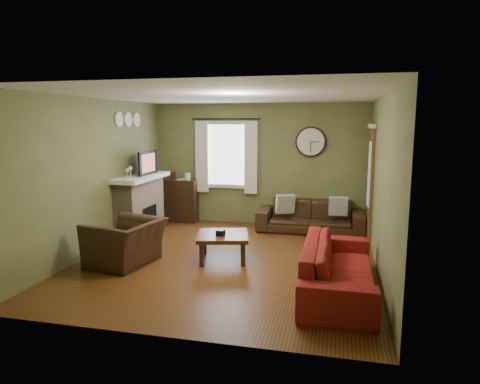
% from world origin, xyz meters
% --- Properties ---
extents(floor, '(4.60, 5.20, 0.00)m').
position_xyz_m(floor, '(0.00, 0.00, 0.00)').
color(floor, '#542F13').
rests_on(floor, ground).
extents(ceiling, '(4.60, 5.20, 0.00)m').
position_xyz_m(ceiling, '(0.00, 0.00, 2.60)').
color(ceiling, white).
rests_on(ceiling, ground).
extents(wall_left, '(0.00, 5.20, 2.60)m').
position_xyz_m(wall_left, '(-2.30, 0.00, 1.30)').
color(wall_left, olive).
rests_on(wall_left, ground).
extents(wall_right, '(0.00, 5.20, 2.60)m').
position_xyz_m(wall_right, '(2.30, 0.00, 1.30)').
color(wall_right, olive).
rests_on(wall_right, ground).
extents(wall_back, '(4.60, 0.00, 2.60)m').
position_xyz_m(wall_back, '(0.00, 2.60, 1.30)').
color(wall_back, olive).
rests_on(wall_back, ground).
extents(wall_front, '(4.60, 0.00, 2.60)m').
position_xyz_m(wall_front, '(0.00, -2.60, 1.30)').
color(wall_front, olive).
rests_on(wall_front, ground).
extents(fireplace, '(0.40, 1.40, 1.10)m').
position_xyz_m(fireplace, '(-2.10, 1.15, 0.55)').
color(fireplace, '#9E8567').
rests_on(fireplace, floor).
extents(firebox, '(0.04, 0.60, 0.55)m').
position_xyz_m(firebox, '(-1.91, 1.15, 0.30)').
color(firebox, black).
rests_on(firebox, fireplace).
extents(mantel, '(0.58, 1.60, 0.08)m').
position_xyz_m(mantel, '(-2.07, 1.15, 1.14)').
color(mantel, white).
rests_on(mantel, fireplace).
extents(tv, '(0.08, 0.60, 0.35)m').
position_xyz_m(tv, '(-2.05, 1.30, 1.35)').
color(tv, black).
rests_on(tv, mantel).
extents(tv_screen, '(0.02, 0.62, 0.36)m').
position_xyz_m(tv_screen, '(-1.97, 1.30, 1.41)').
color(tv_screen, '#994C3F').
rests_on(tv_screen, mantel).
extents(medallion_left, '(0.28, 0.28, 0.03)m').
position_xyz_m(medallion_left, '(-2.28, 0.80, 2.25)').
color(medallion_left, white).
rests_on(medallion_left, wall_left).
extents(medallion_mid, '(0.28, 0.28, 0.03)m').
position_xyz_m(medallion_mid, '(-2.28, 1.15, 2.25)').
color(medallion_mid, white).
rests_on(medallion_mid, wall_left).
extents(medallion_right, '(0.28, 0.28, 0.03)m').
position_xyz_m(medallion_right, '(-2.28, 1.50, 2.25)').
color(medallion_right, white).
rests_on(medallion_right, wall_left).
extents(window_pane, '(1.00, 0.02, 1.30)m').
position_xyz_m(window_pane, '(-0.70, 2.58, 1.50)').
color(window_pane, silver).
rests_on(window_pane, wall_back).
extents(curtain_rod, '(0.03, 0.03, 1.50)m').
position_xyz_m(curtain_rod, '(-0.70, 2.48, 2.27)').
color(curtain_rod, black).
rests_on(curtain_rod, wall_back).
extents(curtain_left, '(0.28, 0.04, 1.55)m').
position_xyz_m(curtain_left, '(-1.25, 2.48, 1.45)').
color(curtain_left, white).
rests_on(curtain_left, wall_back).
extents(curtain_right, '(0.28, 0.04, 1.55)m').
position_xyz_m(curtain_right, '(-0.15, 2.48, 1.45)').
color(curtain_right, white).
rests_on(curtain_right, wall_back).
extents(wall_clock, '(0.64, 0.06, 0.64)m').
position_xyz_m(wall_clock, '(1.10, 2.55, 1.80)').
color(wall_clock, white).
rests_on(wall_clock, wall_back).
extents(door, '(0.05, 0.90, 2.10)m').
position_xyz_m(door, '(2.27, 1.85, 1.05)').
color(door, brown).
rests_on(door, floor).
extents(bookshelf, '(0.79, 0.34, 0.94)m').
position_xyz_m(bookshelf, '(-1.76, 2.40, 0.47)').
color(bookshelf, black).
rests_on(bookshelf, floor).
extents(book, '(0.21, 0.27, 0.02)m').
position_xyz_m(book, '(-1.78, 2.37, 0.96)').
color(book, '#41250F').
rests_on(book, bookshelf).
extents(sofa_brown, '(2.14, 0.83, 0.62)m').
position_xyz_m(sofa_brown, '(1.16, 2.16, 0.31)').
color(sofa_brown, '#2F1E12').
rests_on(sofa_brown, floor).
extents(pillow_left, '(0.37, 0.12, 0.37)m').
position_xyz_m(pillow_left, '(1.70, 2.13, 0.55)').
color(pillow_left, '#9FA89C').
rests_on(pillow_left, sofa_brown).
extents(pillow_right, '(0.39, 0.26, 0.38)m').
position_xyz_m(pillow_right, '(0.65, 2.12, 0.55)').
color(pillow_right, '#9FA89C').
rests_on(pillow_right, sofa_brown).
extents(sofa_red, '(0.89, 2.27, 0.66)m').
position_xyz_m(sofa_red, '(1.73, -0.95, 0.33)').
color(sofa_red, maroon).
rests_on(sofa_red, floor).
extents(armchair, '(1.10, 1.21, 0.69)m').
position_xyz_m(armchair, '(-1.51, -0.57, 0.35)').
color(armchair, '#2F1E12').
rests_on(armchair, floor).
extents(coffee_table, '(0.97, 0.97, 0.43)m').
position_xyz_m(coffee_table, '(-0.08, -0.02, 0.21)').
color(coffee_table, '#41250F').
rests_on(coffee_table, floor).
extents(tissue_box, '(0.13, 0.13, 0.09)m').
position_xyz_m(tissue_box, '(-0.09, -0.13, 0.40)').
color(tissue_box, black).
rests_on(tissue_box, coffee_table).
extents(wine_glass_a, '(0.07, 0.07, 0.19)m').
position_xyz_m(wine_glass_a, '(-2.05, 0.60, 1.27)').
color(wine_glass_a, white).
rests_on(wine_glass_a, mantel).
extents(wine_glass_b, '(0.08, 0.08, 0.21)m').
position_xyz_m(wine_glass_b, '(-2.05, 0.72, 1.29)').
color(wine_glass_b, white).
rests_on(wine_glass_b, mantel).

